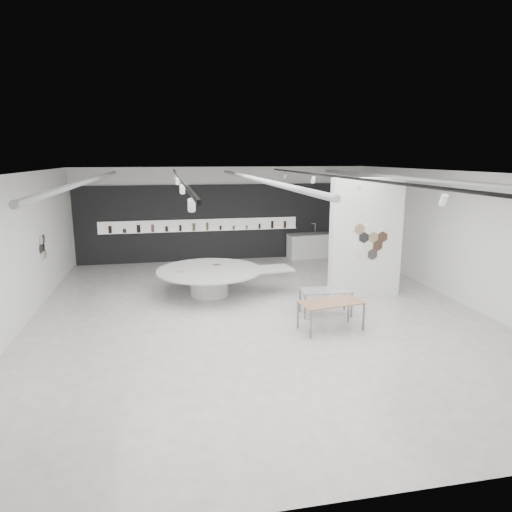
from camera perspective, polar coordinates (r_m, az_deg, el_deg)
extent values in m
cube|color=beige|center=(12.55, 0.29, -7.26)|extent=(12.00, 14.00, 0.01)
cube|color=silver|center=(11.83, 0.31, 10.41)|extent=(12.00, 14.00, 0.01)
cube|color=white|center=(18.88, -3.98, 5.29)|extent=(12.00, 0.01, 3.80)
cube|color=white|center=(5.64, 15.04, -12.19)|extent=(12.00, 0.01, 3.80)
cube|color=white|center=(14.47, 24.30, 2.08)|extent=(0.01, 14.00, 3.80)
cube|color=white|center=(12.35, -28.14, 0.12)|extent=(0.01, 14.00, 3.80)
cylinder|color=#939396|center=(12.23, -20.10, 8.87)|extent=(0.12, 12.00, 0.12)
cylinder|color=#939396|center=(12.32, -0.16, 9.62)|extent=(0.12, 12.00, 0.12)
cylinder|color=#939396|center=(13.76, 17.50, 9.35)|extent=(0.12, 12.00, 0.12)
cube|color=black|center=(11.60, -9.56, 9.68)|extent=(0.05, 13.00, 0.06)
cylinder|color=white|center=(6.62, -8.05, 6.31)|extent=(0.11, 0.18, 0.21)
cylinder|color=white|center=(9.91, -9.19, 8.23)|extent=(0.11, 0.18, 0.21)
cylinder|color=white|center=(13.20, -9.77, 9.19)|extent=(0.11, 0.18, 0.21)
cylinder|color=white|center=(16.50, -10.12, 9.77)|extent=(0.11, 0.18, 0.21)
cube|color=black|center=(12.39, 9.55, 9.84)|extent=(0.05, 13.00, 0.06)
cylinder|color=white|center=(7.93, 22.39, 6.48)|extent=(0.11, 0.18, 0.21)
cylinder|color=white|center=(10.82, 12.71, 8.42)|extent=(0.11, 0.18, 0.21)
cylinder|color=white|center=(13.90, 7.17, 9.42)|extent=(0.11, 0.18, 0.21)
cylinder|color=white|center=(17.06, 3.64, 10.01)|extent=(0.11, 0.18, 0.21)
cylinder|color=white|center=(14.81, -25.09, 0.05)|extent=(0.03, 0.28, 0.28)
cylinder|color=#917859|center=(15.06, -24.87, 0.25)|extent=(0.03, 0.28, 0.28)
cylinder|color=black|center=(14.89, -25.06, 1.02)|extent=(0.03, 0.28, 0.28)
cylinder|color=black|center=(14.64, -25.29, 0.82)|extent=(0.03, 0.28, 0.28)
cylinder|color=silver|center=(14.73, -25.25, 1.80)|extent=(0.03, 0.28, 0.28)
cylinder|color=#442E22|center=(14.98, -25.02, 1.98)|extent=(0.03, 0.28, 0.28)
cube|color=black|center=(18.86, -3.94, 4.22)|extent=(11.80, 0.10, 3.10)
cube|color=white|center=(18.70, -6.96, 3.87)|extent=(8.00, 0.06, 0.46)
cube|color=white|center=(18.67, -6.92, 3.16)|extent=(8.00, 0.18, 0.02)
cylinder|color=black|center=(18.72, -17.78, 3.16)|extent=(0.13, 0.13, 0.29)
cylinder|color=black|center=(18.68, -16.11, 3.04)|extent=(0.13, 0.13, 0.15)
cylinder|color=black|center=(18.63, -14.46, 3.34)|extent=(0.14, 0.14, 0.30)
cylinder|color=brown|center=(18.61, -12.79, 3.41)|extent=(0.12, 0.12, 0.29)
cylinder|color=black|center=(18.61, -11.11, 3.35)|extent=(0.12, 0.12, 0.21)
cylinder|color=black|center=(18.61, -9.44, 3.47)|extent=(0.10, 0.10, 0.25)
cylinder|color=brown|center=(18.63, -7.77, 3.62)|extent=(0.12, 0.12, 0.30)
cylinder|color=brown|center=(18.67, -6.10, 3.70)|extent=(0.10, 0.10, 0.31)
cylinder|color=black|center=(18.74, -4.44, 3.54)|extent=(0.09, 0.09, 0.17)
cylinder|color=brown|center=(18.81, -2.80, 3.58)|extent=(0.10, 0.10, 0.16)
cylinder|color=brown|center=(18.89, -1.17, 3.63)|extent=(0.09, 0.09, 0.15)
cylinder|color=black|center=(18.99, 0.45, 3.76)|extent=(0.09, 0.09, 0.21)
cylinder|color=black|center=(19.10, 2.05, 3.96)|extent=(0.11, 0.11, 0.31)
cylinder|color=black|center=(19.23, 3.62, 3.97)|extent=(0.11, 0.11, 0.29)
cube|color=white|center=(14.09, 13.56, 2.17)|extent=(2.20, 0.35, 3.60)
cylinder|color=silver|center=(13.95, 13.84, 1.22)|extent=(0.34, 0.03, 0.34)
cylinder|color=#442E22|center=(14.08, 14.94, 1.26)|extent=(0.34, 0.03, 0.34)
cylinder|color=white|center=(13.83, 12.72, 1.18)|extent=(0.34, 0.03, 0.34)
cylinder|color=#917859|center=(13.97, 14.45, 2.28)|extent=(0.34, 0.03, 0.34)
cylinder|color=black|center=(13.85, 13.34, 2.25)|extent=(0.34, 0.03, 0.34)
cylinder|color=black|center=(14.07, 14.34, 0.21)|extent=(0.34, 0.03, 0.34)
cylinder|color=silver|center=(13.94, 13.23, 0.16)|extent=(0.34, 0.03, 0.34)
cylinder|color=#442E22|center=(14.10, 15.54, 2.31)|extent=(0.34, 0.03, 0.34)
cylinder|color=white|center=(13.87, 13.95, 3.32)|extent=(0.34, 0.03, 0.34)
cylinder|color=#917859|center=(13.74, 12.82, 3.30)|extent=(0.34, 0.03, 0.34)
cylinder|color=white|center=(14.17, -5.84, -3.38)|extent=(1.31, 1.31, 0.76)
cylinder|color=beige|center=(14.06, -5.88, -1.79)|extent=(3.62, 3.62, 0.05)
cube|color=beige|center=(14.14, 1.62, -1.63)|extent=(1.54, 1.07, 0.05)
cube|color=#917859|center=(13.89, -9.48, -1.93)|extent=(0.24, 0.19, 0.01)
cube|color=#442E22|center=(14.64, -4.99, -1.07)|extent=(0.24, 0.19, 0.01)
cube|color=#90674A|center=(11.38, 9.37, -5.75)|extent=(1.64, 1.01, 0.03)
cube|color=slate|center=(10.88, 6.86, -8.53)|extent=(0.04, 0.04, 0.69)
cube|color=slate|center=(11.45, 5.26, -7.41)|extent=(0.04, 0.04, 0.69)
cube|color=slate|center=(11.59, 13.31, -7.45)|extent=(0.04, 0.04, 0.69)
cube|color=slate|center=(12.13, 11.49, -6.46)|extent=(0.04, 0.04, 0.69)
cube|color=gray|center=(12.44, 8.72, -4.27)|extent=(1.39, 0.77, 0.03)
cube|color=slate|center=(12.11, 6.14, -6.38)|extent=(0.04, 0.04, 0.66)
cube|color=slate|center=(12.66, 5.52, -5.53)|extent=(0.04, 0.04, 0.66)
cube|color=slate|center=(12.46, 11.87, -6.04)|extent=(0.04, 0.04, 0.66)
cube|color=slate|center=(12.99, 11.02, -5.23)|extent=(0.04, 0.04, 0.66)
cube|color=white|center=(19.41, 6.63, 1.25)|extent=(1.83, 0.82, 1.00)
cube|color=gray|center=(19.32, 6.67, 2.75)|extent=(1.87, 0.86, 0.03)
cylinder|color=silver|center=(19.56, 7.39, 3.49)|extent=(0.03, 0.03, 0.40)
cylinder|color=silver|center=(19.50, 7.17, 4.03)|extent=(0.18, 0.04, 0.03)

